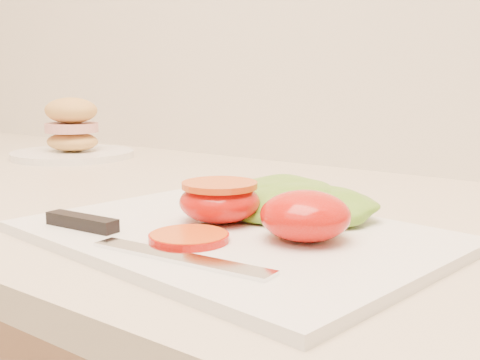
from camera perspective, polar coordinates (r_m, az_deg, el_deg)
The scene contains 8 objects.
cutting_board at distance 0.56m, azimuth -0.63°, elevation -5.22°, with size 0.38×0.27×0.01m, color silver.
tomato_half_dome at distance 0.52m, azimuth 6.22°, elevation -3.37°, with size 0.08×0.08×0.04m, color red.
tomato_half_cut at distance 0.58m, azimuth -1.94°, elevation -1.91°, with size 0.08×0.08×0.04m.
tomato_slice_0 at distance 0.52m, azimuth -4.86°, elevation -5.44°, with size 0.07×0.07×0.01m, color orange.
lettuce_leaf_0 at distance 0.62m, azimuth 3.41°, elevation -1.78°, with size 0.16×0.11×0.03m, color olive.
lettuce_leaf_1 at distance 0.59m, azimuth 7.18°, elevation -2.50°, with size 0.12×0.09×0.03m, color olive.
knife at distance 0.53m, azimuth -11.68°, elevation -5.06°, with size 0.26×0.04×0.01m.
sandwich_plate at distance 1.15m, azimuth -15.62°, elevation 3.99°, with size 0.22×0.22×0.11m.
Camera 1 is at (0.17, 1.12, 1.08)m, focal length 45.00 mm.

